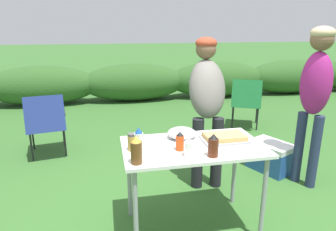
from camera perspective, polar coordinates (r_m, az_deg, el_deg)
name	(u,v)px	position (r m, az deg, el deg)	size (l,w,h in m)	color
ground_plane	(191,226)	(2.72, 4.42, -20.24)	(60.00, 60.00, 0.00)	#336028
shrub_hedge	(134,82)	(6.92, -6.42, 6.33)	(14.40, 0.90, 0.84)	#2D5623
folding_table	(193,154)	(2.39, 4.77, -7.37)	(1.10, 0.64, 0.74)	silver
food_tray	(224,138)	(2.47, 10.70, -4.18)	(0.36, 0.23, 0.06)	#9E9EA3
plate_stack	(155,145)	(2.33, -2.51, -5.60)	(0.25, 0.25, 0.02)	white
mixing_bowl	(182,133)	(2.49, 2.63, -3.36)	(0.24, 0.24, 0.09)	silver
paper_cup_stack	(190,149)	(2.14, 4.20, -6.40)	(0.08, 0.08, 0.11)	white
beer_bottle	(136,150)	(2.03, -6.05, -6.64)	(0.08, 0.08, 0.20)	brown
hot_sauce_bottle	(180,141)	(2.24, 2.27, -4.93)	(0.06, 0.06, 0.15)	#CC4214
bbq_sauce_bottle	(213,146)	(2.15, 8.61, -5.71)	(0.07, 0.07, 0.17)	#562314
mayo_bottle	(139,141)	(2.18, -5.58, -4.92)	(0.07, 0.07, 0.20)	silver
spice_jar	(132,142)	(2.25, -6.88, -5.09)	(0.06, 0.06, 0.13)	#B2893D
standing_person_in_red_jacket	(207,97)	(3.07, 7.42, 3.59)	(0.42, 0.51, 1.54)	black
standing_person_in_dark_puffer	(315,88)	(3.31, 26.24, 4.73)	(0.34, 0.38, 1.64)	#232D4C
camp_chair_green_behind_table	(246,100)	(5.10, 14.63, 2.80)	(0.67, 0.73, 0.83)	#19602D
camp_chair_near_hedge	(46,122)	(4.12, -22.21, -1.12)	(0.56, 0.66, 0.83)	navy
cooler_box	(271,156)	(3.75, 18.95, -7.36)	(0.49, 0.57, 0.34)	#234C93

